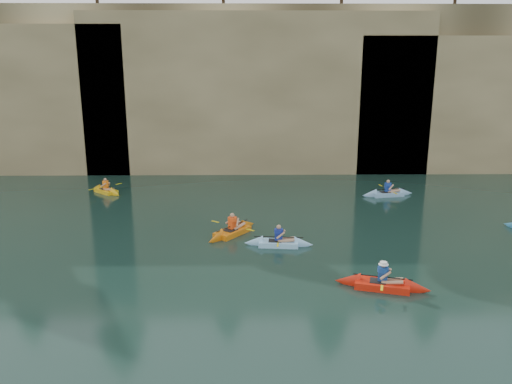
{
  "coord_description": "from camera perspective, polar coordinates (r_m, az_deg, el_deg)",
  "views": [
    {
      "loc": [
        1.36,
        -13.03,
        7.59
      ],
      "look_at": [
        1.63,
        4.84,
        3.0
      ],
      "focal_mm": 35.0,
      "sensor_mm": 36.0,
      "label": 1
    }
  ],
  "objects": [
    {
      "name": "cliff",
      "position": [
        43.08,
        -2.73,
        12.26
      ],
      "size": [
        70.0,
        16.0,
        12.0
      ],
      "primitive_type": "cube",
      "color": "tan",
      "rests_on": "ground"
    },
    {
      "name": "kayaker_orange",
      "position": [
        22.99,
        -2.72,
        -4.49
      ],
      "size": [
        2.6,
        3.1,
        1.26
      ],
      "rotation": [
        0.0,
        0.0,
        0.93
      ],
      "color": "orange",
      "rests_on": "ground"
    },
    {
      "name": "ground",
      "position": [
        15.14,
        -6.12,
        -15.77
      ],
      "size": [
        160.0,
        160.0,
        0.0
      ],
      "primitive_type": "plane",
      "color": "black",
      "rests_on": "ground"
    },
    {
      "name": "sea_cave_center",
      "position": [
        35.89,
        -9.47,
        4.59
      ],
      "size": [
        3.5,
        1.0,
        3.2
      ],
      "primitive_type": "cube",
      "color": "black",
      "rests_on": "ground"
    },
    {
      "name": "kayaker_ltblue_mid",
      "position": [
        30.61,
        14.79,
        -0.16
      ],
      "size": [
        3.28,
        2.37,
        1.22
      ],
      "rotation": [
        0.0,
        0.0,
        0.18
      ],
      "color": "#80AED7",
      "rests_on": "ground"
    },
    {
      "name": "cliff_slab_center",
      "position": [
        35.69,
        0.17,
        11.36
      ],
      "size": [
        24.0,
        2.4,
        11.4
      ],
      "primitive_type": "cube",
      "color": "tan",
      "rests_on": "ground"
    },
    {
      "name": "kayaker_yellow",
      "position": [
        31.66,
        -16.77,
        0.17
      ],
      "size": [
        2.52,
        2.38,
        1.14
      ],
      "rotation": [
        0.0,
        0.0,
        -0.74
      ],
      "color": "yellow",
      "rests_on": "ground"
    },
    {
      "name": "kayaker_ltblue_near",
      "position": [
        21.58,
        2.59,
        -5.8
      ],
      "size": [
        3.03,
        2.32,
        1.18
      ],
      "rotation": [
        0.0,
        0.0,
        -0.1
      ],
      "color": "#98D3FF",
      "rests_on": "ground"
    },
    {
      "name": "sea_cave_east",
      "position": [
        36.43,
        12.93,
        5.6
      ],
      "size": [
        5.0,
        1.0,
        4.5
      ],
      "primitive_type": "cube",
      "color": "black",
      "rests_on": "ground"
    },
    {
      "name": "main_kayaker",
      "position": [
        18.2,
        14.22,
        -10.15
      ],
      "size": [
        3.35,
        2.17,
        1.22
      ],
      "rotation": [
        0.0,
        0.0,
        -0.28
      ],
      "color": "red",
      "rests_on": "ground"
    }
  ]
}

